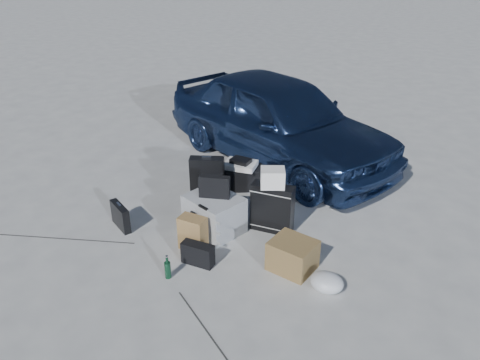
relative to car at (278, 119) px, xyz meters
The scene contains 16 objects.
ground 2.71m from the car, 90.20° to the right, with size 60.00×60.00×0.00m, color #BAB9B4.
car is the anchor object (origin of this frame).
pelican_case 2.26m from the car, 88.98° to the right, with size 0.61×0.50×0.45m, color #A7A9AD.
laptop_bag 2.21m from the car, 88.86° to the right, with size 0.35×0.09×0.27m, color black.
briefcase 2.87m from the car, 111.07° to the right, with size 0.39×0.09×0.30m, color black.
suitcase_left 1.65m from the car, 104.74° to the right, with size 0.45×0.16×0.58m, color black.
suitcase_right 2.07m from the car, 71.22° to the right, with size 0.49×0.18×0.59m, color black.
white_carton 2.05m from the car, 71.43° to the right, with size 0.27×0.22×0.22m, color white.
duffel_bag 1.25m from the car, 96.84° to the right, with size 0.64×0.27×0.32m, color black.
flat_box_white 1.17m from the car, 96.20° to the right, with size 0.42×0.32×0.07m, color white.
flat_box_black 1.15m from the car, 95.89° to the right, with size 0.26×0.19×0.06m, color black.
kraft_bag 2.69m from the car, 90.19° to the right, with size 0.30×0.18×0.40m, color #9C7144.
cardboard_box 2.82m from the car, 66.20° to the right, with size 0.44×0.39×0.33m, color brown.
plastic_bag 3.19m from the car, 60.53° to the right, with size 0.33×0.29×0.19m, color silver.
messenger_bag 2.94m from the car, 86.47° to the right, with size 0.35×0.13×0.25m, color black.
green_bottle 3.26m from the car, 89.80° to the right, with size 0.07×0.07×0.26m, color black.
Camera 1 is at (2.27, -3.76, 3.09)m, focal length 35.00 mm.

